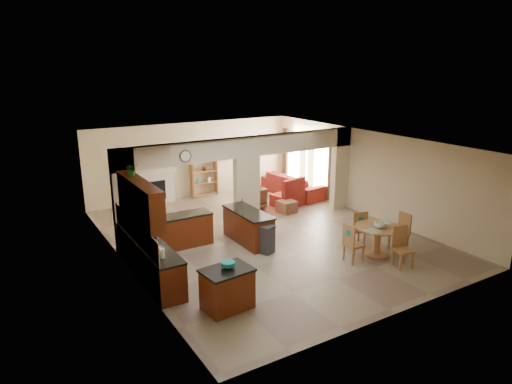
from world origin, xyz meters
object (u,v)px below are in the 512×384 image
dining_table (378,237)px  armchair (252,198)px  sofa (293,185)px  kitchen_island (227,289)px

dining_table → armchair: 5.26m
dining_table → sofa: bearing=75.5°
kitchen_island → sofa: (6.10, 6.17, -0.04)m
dining_table → armchair: (-0.73, 5.20, -0.15)m
armchair → sofa: bearing=-164.0°
dining_table → sofa: 6.04m
kitchen_island → armchair: (3.86, 5.53, -0.06)m
kitchen_island → armchair: kitchen_island is taller
dining_table → armchair: bearing=98.0°
kitchen_island → armchair: 6.74m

